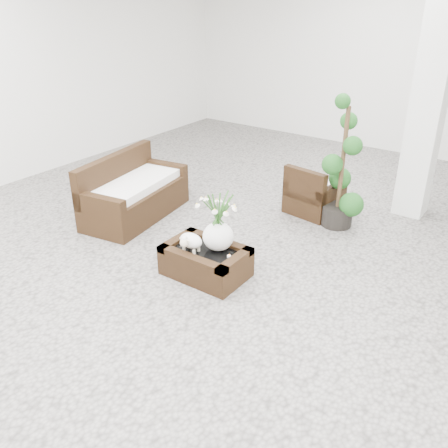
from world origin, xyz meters
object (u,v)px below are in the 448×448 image
Objects in this scene: loveseat at (135,188)px; topiary at (342,164)px; coffee_table at (206,262)px; armchair at (315,189)px.

topiary is (2.41, 1.36, 0.44)m from loveseat.
coffee_table is at bearing -108.13° from topiary.
coffee_table is 1.28× the size of armchair.
loveseat is at bearing 47.30° from armchair.
loveseat is (-1.74, 0.68, 0.27)m from coffee_table.
topiary reaches higher than armchair.
armchair is at bearing 84.21° from coffee_table.
armchair is 0.44× the size of loveseat.
topiary reaches higher than loveseat.
coffee_table is 2.25m from topiary.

